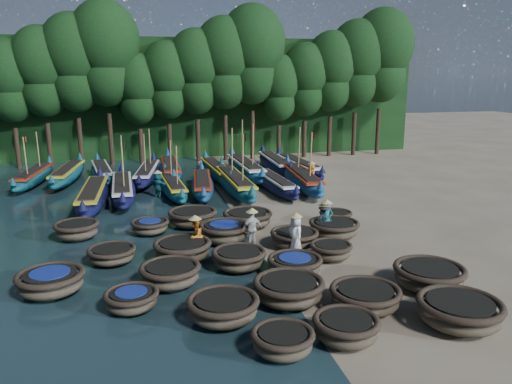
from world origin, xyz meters
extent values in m
plane|color=gray|center=(0.00, 0.00, 0.00)|extent=(120.00, 120.00, 0.00)
cube|color=black|center=(0.00, 23.50, 5.00)|extent=(40.00, 3.00, 10.00)
ellipsoid|color=brown|center=(-1.24, -9.56, 0.30)|extent=(1.99, 1.99, 0.60)
torus|color=#352A1F|center=(-1.24, -9.56, 0.59)|extent=(1.72, 1.72, 0.18)
cylinder|color=black|center=(-1.24, -9.56, 0.62)|extent=(1.29, 1.29, 0.05)
ellipsoid|color=brown|center=(0.62, -9.38, 0.33)|extent=(2.18, 2.18, 0.67)
torus|color=#352A1F|center=(0.62, -9.38, 0.65)|extent=(1.88, 1.88, 0.20)
cylinder|color=black|center=(0.62, -9.38, 0.69)|extent=(1.41, 1.41, 0.06)
ellipsoid|color=brown|center=(4.20, -9.30, 0.37)|extent=(2.45, 2.45, 0.74)
torus|color=#352A1F|center=(4.20, -9.30, 0.72)|extent=(2.51, 2.51, 0.22)
cylinder|color=black|center=(4.20, -9.30, 0.76)|extent=(1.92, 1.92, 0.07)
ellipsoid|color=brown|center=(-5.12, -6.08, 0.29)|extent=(1.66, 1.66, 0.57)
torus|color=#352A1F|center=(-5.12, -6.08, 0.55)|extent=(1.73, 1.73, 0.17)
cylinder|color=black|center=(-5.12, -6.08, 0.59)|extent=(1.30, 1.30, 0.05)
cylinder|color=navy|center=(-5.12, -6.08, 0.62)|extent=(1.00, 1.00, 0.03)
ellipsoid|color=brown|center=(-2.46, -7.43, 0.34)|extent=(2.20, 2.20, 0.68)
torus|color=#352A1F|center=(-2.46, -7.43, 0.66)|extent=(2.20, 2.20, 0.21)
cylinder|color=black|center=(-2.46, -7.43, 0.70)|extent=(1.67, 1.67, 0.06)
ellipsoid|color=brown|center=(-0.21, -6.73, 0.37)|extent=(2.85, 2.85, 0.73)
torus|color=#352A1F|center=(-0.21, -6.73, 0.71)|extent=(2.33, 2.33, 0.22)
cylinder|color=black|center=(-0.21, -6.73, 0.75)|extent=(1.77, 1.77, 0.07)
ellipsoid|color=brown|center=(1.99, -7.70, 0.33)|extent=(2.41, 2.41, 0.66)
torus|color=#352A1F|center=(1.99, -7.70, 0.64)|extent=(2.25, 2.25, 0.20)
cylinder|color=black|center=(1.99, -7.70, 0.68)|extent=(1.72, 1.72, 0.06)
ellipsoid|color=brown|center=(4.80, -6.76, 0.37)|extent=(2.60, 2.60, 0.73)
torus|color=#352A1F|center=(4.80, -6.76, 0.71)|extent=(2.47, 2.47, 0.22)
cylinder|color=black|center=(4.80, -6.76, 0.75)|extent=(1.89, 1.89, 0.07)
ellipsoid|color=brown|center=(-7.76, -4.28, 0.35)|extent=(2.66, 2.66, 0.71)
torus|color=#352A1F|center=(-7.76, -4.28, 0.69)|extent=(2.26, 2.26, 0.21)
cylinder|color=black|center=(-7.76, -4.28, 0.73)|extent=(1.72, 1.72, 0.06)
cylinder|color=navy|center=(-7.76, -4.28, 0.77)|extent=(1.32, 1.32, 0.04)
ellipsoid|color=brown|center=(-3.83, -4.53, 0.35)|extent=(2.11, 2.11, 0.70)
torus|color=#352A1F|center=(-3.83, -4.53, 0.68)|extent=(2.15, 2.15, 0.21)
cylinder|color=black|center=(-3.83, -4.53, 0.72)|extent=(1.62, 1.62, 0.06)
ellipsoid|color=brown|center=(-1.20, -3.55, 0.33)|extent=(2.32, 2.32, 0.67)
torus|color=#352A1F|center=(-1.20, -3.55, 0.65)|extent=(2.08, 2.08, 0.20)
cylinder|color=black|center=(-1.20, -3.55, 0.69)|extent=(1.58, 1.58, 0.06)
ellipsoid|color=brown|center=(0.66, -4.63, 0.32)|extent=(2.49, 2.49, 0.63)
torus|color=#352A1F|center=(0.66, -4.63, 0.61)|extent=(2.03, 2.03, 0.19)
cylinder|color=black|center=(0.66, -4.63, 0.65)|extent=(1.54, 1.54, 0.06)
cylinder|color=navy|center=(0.66, -4.63, 0.69)|extent=(1.19, 1.19, 0.04)
ellipsoid|color=brown|center=(2.53, -3.45, 0.30)|extent=(1.99, 1.99, 0.60)
torus|color=#352A1F|center=(2.53, -3.45, 0.58)|extent=(1.70, 1.70, 0.18)
cylinder|color=black|center=(2.53, -3.45, 0.62)|extent=(1.27, 1.27, 0.05)
ellipsoid|color=brown|center=(-5.90, -1.86, 0.29)|extent=(1.88, 1.88, 0.58)
torus|color=#352A1F|center=(-5.90, -1.86, 0.56)|extent=(1.89, 1.89, 0.18)
cylinder|color=black|center=(-5.90, -1.86, 0.60)|extent=(1.44, 1.44, 0.05)
ellipsoid|color=brown|center=(-3.20, -2.23, 0.36)|extent=(2.32, 2.32, 0.73)
torus|color=#352A1F|center=(-3.20, -2.23, 0.70)|extent=(2.30, 2.30, 0.22)
cylinder|color=black|center=(-3.20, -2.23, 0.75)|extent=(1.75, 1.75, 0.07)
ellipsoid|color=brown|center=(-1.22, -0.45, 0.38)|extent=(2.18, 2.18, 0.76)
torus|color=#352A1F|center=(-1.22, -0.45, 0.73)|extent=(2.24, 2.24, 0.23)
cylinder|color=black|center=(-1.22, -0.45, 0.78)|extent=(1.69, 1.69, 0.07)
cylinder|color=navy|center=(-1.22, -0.45, 0.82)|extent=(1.30, 1.30, 0.05)
ellipsoid|color=brown|center=(1.56, -1.73, 0.32)|extent=(2.26, 2.26, 0.64)
torus|color=#352A1F|center=(1.56, -1.73, 0.62)|extent=(2.07, 2.07, 0.20)
cylinder|color=black|center=(1.56, -1.73, 0.66)|extent=(1.57, 1.57, 0.06)
ellipsoid|color=brown|center=(3.68, -0.92, 0.34)|extent=(2.76, 2.76, 0.68)
torus|color=#352A1F|center=(3.68, -0.92, 0.66)|extent=(2.27, 2.27, 0.20)
cylinder|color=black|center=(3.68, -0.92, 0.70)|extent=(1.74, 1.74, 0.06)
ellipsoid|color=brown|center=(-7.54, 1.46, 0.35)|extent=(2.30, 2.30, 0.69)
torus|color=#352A1F|center=(-7.54, 1.46, 0.67)|extent=(1.97, 1.97, 0.21)
cylinder|color=black|center=(-7.54, 1.46, 0.72)|extent=(1.48, 1.48, 0.06)
ellipsoid|color=brown|center=(-4.35, 1.46, 0.29)|extent=(1.63, 1.63, 0.58)
torus|color=#352A1F|center=(-4.35, 1.46, 0.56)|extent=(1.75, 1.75, 0.18)
cylinder|color=black|center=(-4.35, 1.46, 0.60)|extent=(1.32, 1.32, 0.05)
cylinder|color=navy|center=(-4.35, 1.46, 0.63)|extent=(1.02, 1.02, 0.04)
ellipsoid|color=brown|center=(-2.33, 2.19, 0.36)|extent=(2.90, 2.90, 0.72)
torus|color=#352A1F|center=(-2.33, 2.19, 0.70)|extent=(2.37, 2.37, 0.22)
cylinder|color=black|center=(-2.33, 2.19, 0.74)|extent=(1.80, 1.80, 0.07)
ellipsoid|color=brown|center=(0.23, 1.47, 0.34)|extent=(2.79, 2.79, 0.69)
torus|color=#352A1F|center=(0.23, 1.47, 0.67)|extent=(2.37, 2.37, 0.21)
cylinder|color=black|center=(0.23, 1.47, 0.71)|extent=(1.81, 1.81, 0.06)
ellipsoid|color=brown|center=(4.51, 0.93, 0.29)|extent=(1.63, 1.63, 0.58)
torus|color=#352A1F|center=(4.51, 0.93, 0.56)|extent=(1.62, 1.62, 0.18)
cylinder|color=black|center=(4.51, 0.93, 0.60)|extent=(1.21, 1.21, 0.05)
ellipsoid|color=#11133E|center=(-7.27, 7.15, 0.53)|extent=(1.77, 8.47, 1.05)
cone|color=#11133E|center=(-7.15, 11.26, 1.21)|extent=(0.46, 0.46, 0.63)
cone|color=#11133E|center=(-7.40, 3.05, 1.16)|extent=(0.46, 0.46, 0.53)
cube|color=gold|center=(-7.27, 7.15, 0.97)|extent=(1.31, 6.56, 0.13)
cube|color=black|center=(-7.27, 7.15, 1.05)|extent=(1.00, 5.71, 0.11)
ellipsoid|color=#11133E|center=(-5.73, 8.46, 0.51)|extent=(1.71, 8.22, 1.02)
cone|color=#11133E|center=(-5.85, 12.44, 1.18)|extent=(0.45, 0.45, 0.61)
cone|color=#11133E|center=(-5.61, 4.47, 1.12)|extent=(0.45, 0.45, 0.51)
cube|color=silver|center=(-5.73, 8.46, 0.94)|extent=(1.26, 6.36, 0.12)
cube|color=black|center=(-5.73, 8.46, 1.02)|extent=(0.96, 5.54, 0.10)
cylinder|color=#997F4C|center=(-5.66, 9.68, 2.15)|extent=(0.07, 0.24, 2.86)
cylinder|color=#997F4C|center=(-5.58, 6.93, 2.15)|extent=(0.07, 0.24, 2.86)
plane|color=red|center=(-5.43, 6.93, 3.39)|extent=(0.00, 0.36, 0.36)
ellipsoid|color=#0E4D52|center=(-2.80, 8.73, 0.45)|extent=(1.83, 7.33, 0.91)
cone|color=#0E4D52|center=(-3.06, 12.26, 1.04)|extent=(0.40, 0.40, 0.54)
cone|color=#0E4D52|center=(-2.54, 5.21, 1.00)|extent=(0.40, 0.40, 0.45)
cube|color=gold|center=(-2.80, 8.73, 0.83)|extent=(1.36, 5.67, 0.11)
cube|color=black|center=(-2.80, 8.73, 0.91)|extent=(1.06, 4.93, 0.09)
cylinder|color=#997F4C|center=(-2.79, 9.83, 1.90)|extent=(0.06, 0.22, 2.54)
cylinder|color=#997F4C|center=(-2.61, 7.38, 1.90)|extent=(0.06, 0.22, 2.54)
plane|color=red|center=(-2.48, 7.39, 3.01)|extent=(0.00, 0.32, 0.32)
ellipsoid|color=navy|center=(-1.00, 8.79, 0.47)|extent=(2.18, 7.67, 0.95)
cone|color=navy|center=(-0.59, 12.46, 1.09)|extent=(0.42, 0.42, 0.57)
cone|color=navy|center=(-1.40, 5.12, 1.04)|extent=(0.42, 0.42, 0.47)
cube|color=#9A2813|center=(-1.00, 8.79, 0.87)|extent=(1.63, 5.94, 0.11)
cube|color=black|center=(-1.00, 8.79, 0.95)|extent=(1.29, 5.16, 0.09)
ellipsoid|color=#0E4D52|center=(0.94, 8.32, 0.55)|extent=(1.80, 8.82, 1.10)
cone|color=#0E4D52|center=(0.83, 12.61, 1.26)|extent=(0.48, 0.48, 0.66)
cone|color=#0E4D52|center=(1.05, 4.04, 1.21)|extent=(0.48, 0.48, 0.55)
cube|color=gold|center=(0.94, 8.32, 1.01)|extent=(1.32, 6.84, 0.13)
cube|color=black|center=(0.94, 8.32, 1.10)|extent=(1.00, 5.95, 0.11)
cylinder|color=#997F4C|center=(1.02, 9.64, 2.31)|extent=(0.08, 0.26, 3.07)
cylinder|color=#997F4C|center=(1.09, 6.68, 2.31)|extent=(0.08, 0.26, 3.07)
plane|color=red|center=(1.26, 6.68, 3.65)|extent=(0.00, 0.38, 0.38)
ellipsoid|color=#11133E|center=(3.41, 8.08, 0.47)|extent=(1.78, 7.52, 0.93)
cone|color=#11133E|center=(3.19, 11.71, 1.07)|extent=(0.41, 0.41, 0.56)
cone|color=#11133E|center=(3.62, 4.45, 1.03)|extent=(0.41, 0.41, 0.47)
cube|color=silver|center=(3.41, 8.08, 0.86)|extent=(1.32, 5.83, 0.11)
cube|color=black|center=(3.41, 8.08, 0.93)|extent=(1.03, 5.07, 0.09)
ellipsoid|color=navy|center=(5.30, 8.57, 0.54)|extent=(2.18, 8.70, 1.08)
cone|color=navy|center=(5.61, 12.75, 1.24)|extent=(0.47, 0.47, 0.65)
cone|color=navy|center=(4.99, 4.38, 1.18)|extent=(0.47, 0.47, 0.54)
cube|color=#9A2813|center=(5.30, 8.57, 0.99)|extent=(1.62, 6.74, 0.13)
cube|color=black|center=(5.30, 8.57, 1.08)|extent=(1.27, 5.86, 0.11)
cylinder|color=#997F4C|center=(5.50, 9.85, 2.26)|extent=(0.08, 0.26, 3.01)
cylinder|color=#997F4C|center=(5.29, 6.95, 2.26)|extent=(0.08, 0.26, 3.01)
plane|color=red|center=(5.45, 6.94, 3.57)|extent=(0.00, 0.38, 0.38)
ellipsoid|color=#0E4D52|center=(-11.51, 13.69, 0.48)|extent=(2.25, 7.76, 0.96)
cone|color=#0E4D52|center=(-11.08, 17.39, 1.10)|extent=(0.42, 0.42, 0.57)
cone|color=#0E4D52|center=(-11.94, 9.98, 1.05)|extent=(0.42, 0.42, 0.48)
cube|color=#9A2813|center=(-11.51, 13.69, 0.88)|extent=(1.68, 6.00, 0.11)
cube|color=black|center=(-11.51, 13.69, 0.96)|extent=(1.34, 5.21, 0.10)
cylinder|color=#997F4C|center=(-11.28, 14.82, 2.01)|extent=(0.07, 0.23, 2.68)
cylinder|color=#997F4C|center=(-11.58, 12.25, 2.01)|extent=(0.07, 0.23, 2.68)
plane|color=red|center=(-11.44, 12.24, 3.17)|extent=(0.00, 0.33, 0.33)
ellipsoid|color=#0E4D52|center=(-9.42, 13.97, 0.50)|extent=(2.29, 8.06, 0.99)
cone|color=#0E4D52|center=(-9.00, 17.82, 1.14)|extent=(0.44, 0.44, 0.60)
cone|color=#0E4D52|center=(-9.85, 10.11, 1.09)|extent=(0.44, 0.44, 0.50)
cube|color=gold|center=(-9.42, 13.97, 0.91)|extent=(1.71, 6.24, 0.12)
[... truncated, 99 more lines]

